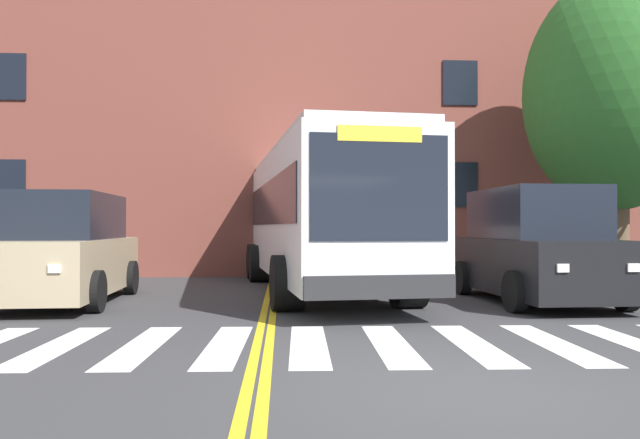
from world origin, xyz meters
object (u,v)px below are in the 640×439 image
(car_tan_near_lane, at_px, (64,251))
(car_black_far_lane, at_px, (535,248))
(car_silver_behind_bus, at_px, (296,244))
(street_tree_curbside_large, at_px, (614,92))
(city_bus, at_px, (316,215))

(car_tan_near_lane, distance_m, car_black_far_lane, 9.53)
(car_black_far_lane, xyz_separation_m, car_silver_behind_bus, (-4.61, 11.63, -0.24))
(car_tan_near_lane, distance_m, car_silver_behind_bus, 12.25)
(car_silver_behind_bus, relative_size, street_tree_curbside_large, 0.51)
(car_black_far_lane, xyz_separation_m, street_tree_curbside_large, (3.50, 3.31, 3.95))
(street_tree_curbside_large, bearing_deg, car_silver_behind_bus, 134.25)
(city_bus, relative_size, street_tree_curbside_large, 1.41)
(car_tan_near_lane, bearing_deg, street_tree_curbside_large, 12.56)
(car_tan_near_lane, xyz_separation_m, car_silver_behind_bus, (4.91, 11.22, -0.20))
(street_tree_curbside_large, bearing_deg, car_tan_near_lane, -167.44)
(city_bus, distance_m, car_silver_behind_bus, 9.08)
(car_tan_near_lane, relative_size, car_black_far_lane, 1.03)
(car_black_far_lane, bearing_deg, car_silver_behind_bus, 111.63)
(car_tan_near_lane, xyz_separation_m, car_black_far_lane, (9.52, -0.41, 0.04))
(car_silver_behind_bus, xyz_separation_m, street_tree_curbside_large, (8.11, -8.32, 4.20))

